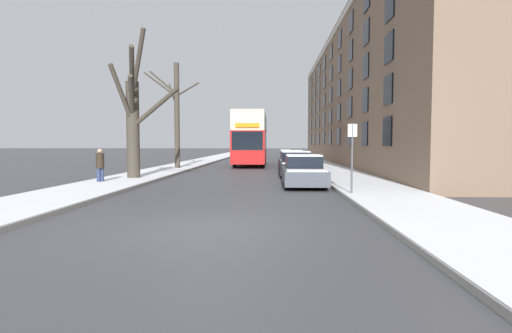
{
  "coord_description": "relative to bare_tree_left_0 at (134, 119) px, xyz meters",
  "views": [
    {
      "loc": [
        1.59,
        -8.73,
        1.88
      ],
      "look_at": [
        0.43,
        20.83,
        0.2
      ],
      "focal_mm": 28.0,
      "sensor_mm": 36.0,
      "label": 1
    }
  ],
  "objects": [
    {
      "name": "ground_plane",
      "position": [
        5.34,
        -11.15,
        -3.11
      ],
      "size": [
        320.0,
        320.0,
        0.0
      ],
      "primitive_type": "plane",
      "color": "#424247"
    },
    {
      "name": "sidewalk_left",
      "position": [
        -0.3,
        41.85,
        -3.03
      ],
      "size": [
        3.1,
        130.0,
        0.16
      ],
      "color": "gray",
      "rests_on": "ground"
    },
    {
      "name": "sidewalk_right",
      "position": [
        10.98,
        41.85,
        -3.03
      ],
      "size": [
        3.1,
        130.0,
        0.16
      ],
      "color": "gray",
      "rests_on": "ground"
    },
    {
      "name": "terrace_facade_right",
      "position": [
        17.03,
        18.27,
        3.1
      ],
      "size": [
        9.1,
        47.71,
        12.4
      ],
      "color": "#7A604C",
      "rests_on": "ground"
    },
    {
      "name": "bare_tree_left_0",
      "position": [
        0.0,
        0.0,
        0.0
      ],
      "size": [
        3.31,
        2.98,
        7.36
      ],
      "color": "#423A30",
      "rests_on": "ground"
    },
    {
      "name": "bare_tree_left_1",
      "position": [
        -0.03,
        9.02,
        1.07
      ],
      "size": [
        3.98,
        2.59,
        7.71
      ],
      "color": "#423A30",
      "rests_on": "ground"
    },
    {
      "name": "double_decker_bus",
      "position": [
        5.13,
        14.88,
        -0.58
      ],
      "size": [
        2.61,
        10.44,
        4.47
      ],
      "color": "red",
      "rests_on": "ground"
    },
    {
      "name": "parked_car_0",
      "position": [
        8.34,
        -2.09,
        -2.46
      ],
      "size": [
        1.78,
        4.38,
        1.4
      ],
      "color": "#474C56",
      "rests_on": "ground"
    },
    {
      "name": "parked_car_1",
      "position": [
        8.34,
        3.47,
        -2.44
      ],
      "size": [
        1.88,
        4.27,
        1.46
      ],
      "color": "black",
      "rests_on": "ground"
    },
    {
      "name": "parked_car_2",
      "position": [
        8.34,
        8.72,
        -2.45
      ],
      "size": [
        1.77,
        4.35,
        1.44
      ],
      "color": "black",
      "rests_on": "ground"
    },
    {
      "name": "pedestrian_left_sidewalk",
      "position": [
        -0.9,
        -1.99,
        -2.2
      ],
      "size": [
        0.36,
        0.36,
        1.66
      ],
      "rotation": [
        0.0,
        0.0,
        3.95
      ],
      "color": "navy",
      "rests_on": "ground"
    },
    {
      "name": "street_sign_post",
      "position": [
        9.73,
        -5.86,
        -1.62
      ],
      "size": [
        0.32,
        0.07,
        2.6
      ],
      "color": "#4C4F54",
      "rests_on": "ground"
    }
  ]
}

